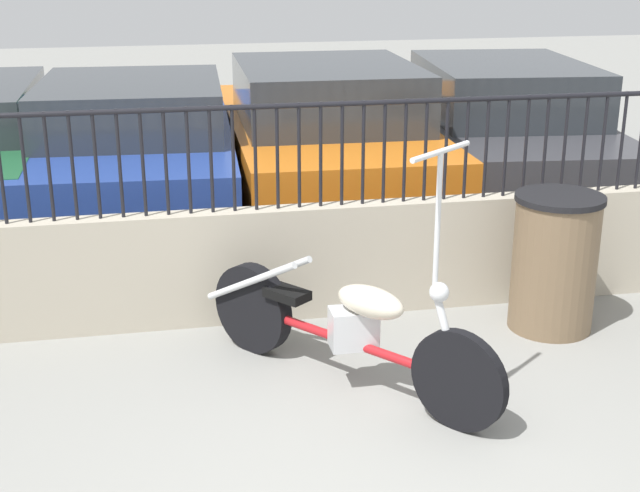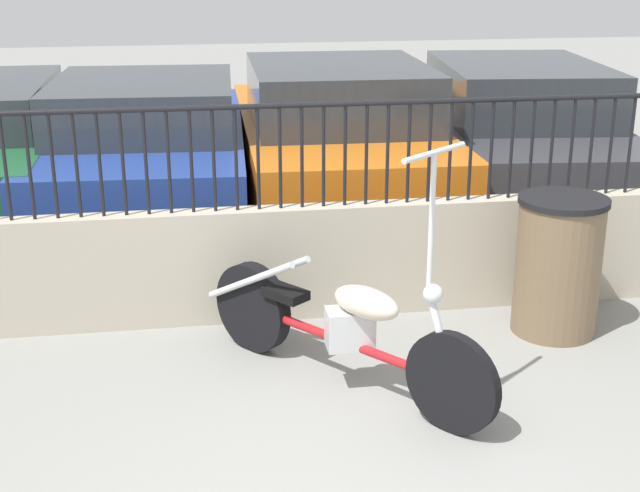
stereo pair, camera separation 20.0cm
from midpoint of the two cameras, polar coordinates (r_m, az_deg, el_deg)
name	(u,v)px [view 2 (the right image)]	position (r m, az deg, el deg)	size (l,w,h in m)	color
low_wall	(282,263)	(6.28, -1.56, -1.09)	(8.21, 0.18, 0.81)	#B2A893
fence_railing	(280,141)	(6.04, -1.63, 6.75)	(8.21, 0.04, 0.73)	black
motorcycle_red	(332,323)	(5.37, 1.81, -4.96)	(1.47, 1.78, 1.56)	black
trash_bin	(558,265)	(6.26, 15.88, -1.20)	(0.60, 0.60, 0.96)	brown
car_blue	(148,147)	(8.68, -10.32, 6.25)	(2.02, 4.17, 1.35)	black
car_orange	(336,136)	(8.87, 1.68, 7.05)	(1.95, 4.31, 1.44)	black
car_dark_grey	(512,126)	(9.77, 12.79, 7.51)	(2.22, 4.70, 1.37)	black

